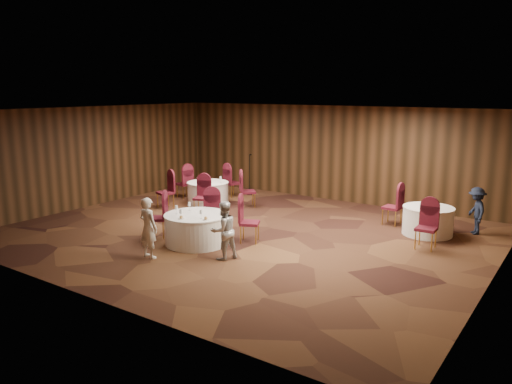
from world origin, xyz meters
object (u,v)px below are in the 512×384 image
Objects in this scene: table_right at (428,221)px; man_c at (476,211)px; woman_b at (224,230)px; table_main at (197,229)px; table_left at (208,193)px; woman_a at (148,228)px; mic_stand at (250,183)px.

man_c is at bearing 37.57° from table_right.
table_main is at bearing -92.74° from woman_b.
woman_a is (2.35, -4.87, 0.32)m from table_left.
mic_stand is 7.21m from woman_a.
table_right is 0.89× the size of mic_stand.
table_main is at bearing -67.35° from mic_stand.
man_c reaches higher than table_main.
mic_stand reaches higher than woman_a.
woman_b is at bearing -46.36° from table_left.
mic_stand reaches higher than woman_b.
woman_b is at bearing -125.27° from table_right.
table_main is 1.20× the size of woman_b.
mic_stand is at bearing 112.65° from table_main.
woman_b is (3.55, -6.01, 0.25)m from mic_stand.
table_main is 4.29m from table_left.
table_right is 5.56m from woman_b.
mic_stand is 1.05× the size of woman_a.
woman_a is 1.70m from woman_b.
man_c is at bearing 161.44° from woman_b.
woman_a is at bearing -73.11° from mic_stand.
table_right is at bearing 164.61° from woman_b.
woman_b is 6.78m from man_c.
woman_a is at bearing -71.77° from man_c.
table_main is 1.27× the size of man_c.
man_c is (5.47, 4.78, 0.25)m from table_main.
woman_a is at bearing -38.85° from woman_b.
mic_stand is at bearing -124.50° from man_c.
table_left is 1.09× the size of man_c.
table_main is 1.14× the size of woman_a.
table_right is 1.04× the size of man_c.
woman_b is (1.45, 0.88, -0.03)m from woman_a.
woman_a is 1.11× the size of man_c.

